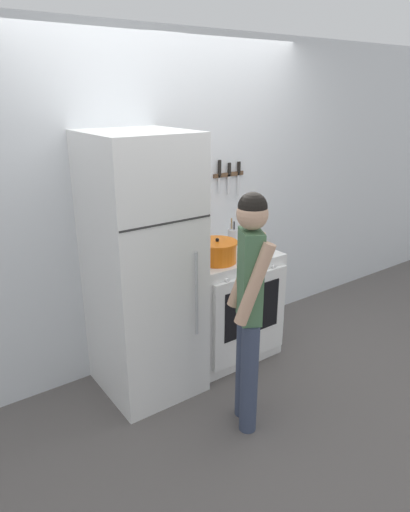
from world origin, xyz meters
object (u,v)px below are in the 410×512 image
Objects in this scene: refrigerator at (143,269)px; tea_kettle at (199,244)px; person at (249,301)px; stove_range at (226,303)px; utensil_jar at (233,236)px; dutch_oven_pot at (217,251)px.

tea_kettle is at bearing 15.02° from refrigerator.
tea_kettle is 0.14× the size of person.
stove_range is at bearing -0.82° from person.
tea_kettle is at bearing 11.97° from person.
dutch_oven_pot is at bearing -144.40° from utensil_jar.
person is at bearing -67.22° from refrigerator.
utensil_jar is 0.14× the size of person.
refrigerator is 1.19× the size of person.
refrigerator is at bearing -164.98° from tea_kettle.
stove_range is 3.99× the size of tea_kettle.
stove_range is (0.75, 0.01, -0.48)m from refrigerator.
stove_range is 0.99m from person.
tea_kettle is at bearing 136.01° from stove_range.
refrigerator reaches higher than stove_range.
dutch_oven_pot is at bearing -149.86° from stove_range.
utensil_jar is at bearing 35.60° from dutch_oven_pot.
dutch_oven_pot is 0.45m from utensil_jar.
refrigerator reaches higher than dutch_oven_pot.
dutch_oven_pot is at bearing -93.05° from tea_kettle.
person is (0.32, -0.76, -0.04)m from refrigerator.
stove_range is 4.08× the size of utensil_jar.
refrigerator is at bearing 51.17° from person.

